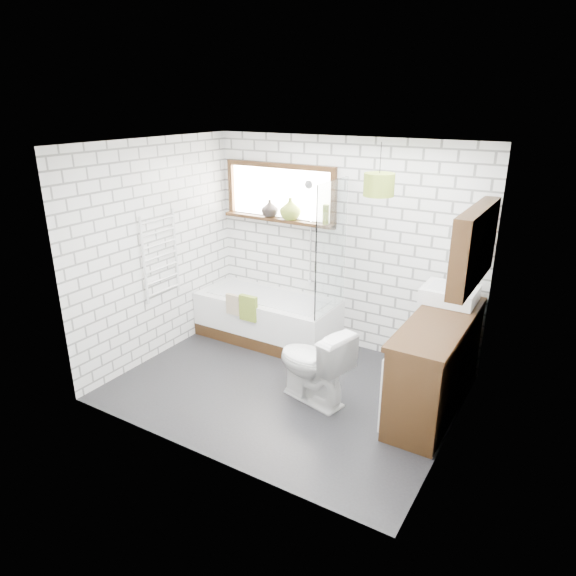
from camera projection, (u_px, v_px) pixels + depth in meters
The scene contains 22 objects.
floor at pixel (285, 388), 5.45m from camera, with size 3.40×2.60×0.01m, color black.
ceiling at pixel (284, 144), 4.58m from camera, with size 3.40×2.60×0.01m, color white.
wall_back at pixel (342, 246), 6.06m from camera, with size 3.40×0.01×2.50m, color white.
wall_front at pixel (196, 323), 3.97m from camera, with size 3.40×0.01×2.50m, color white.
wall_left at pixel (157, 251), 5.84m from camera, with size 0.01×2.60×2.50m, color white.
wall_right at pixel (462, 311), 4.19m from camera, with size 0.01×2.60×2.50m, color white.
window at pixel (279, 193), 6.25m from camera, with size 1.52×0.16×0.68m, color black.
towel_radiator at pixel (160, 256), 5.84m from camera, with size 0.06×0.52×1.00m, color white.
mirror_cabinet at pixel (474, 246), 4.57m from camera, with size 0.16×1.20×0.70m, color black.
shower_riser at pixel (311, 234), 6.19m from camera, with size 0.02×0.02×1.30m, color silver.
bathtub at pixel (268, 318), 6.47m from camera, with size 1.76×0.78×0.57m, color white.
shower_screen at pixel (331, 248), 5.70m from camera, with size 0.02×0.72×1.50m, color white.
towel_green at pixel (248, 308), 6.08m from camera, with size 0.23×0.06×0.31m, color olive.
towel_beige at pixel (233, 305), 6.19m from camera, with size 0.19×0.05×0.25m, color tan.
vanity at pixel (436, 364), 4.96m from camera, with size 0.53×1.64×0.94m, color black.
basin at pixel (450, 294), 5.21m from camera, with size 0.52×0.46×0.15m, color white.
tap at pixel (466, 293), 5.11m from camera, with size 0.03×0.03×0.14m, color silver.
toilet at pixel (313, 364), 5.10m from camera, with size 0.80×0.45×0.81m, color white.
vase_olive at pixel (290, 210), 6.20m from camera, with size 0.26×0.26×0.27m, color olive.
vase_dark at pixel (270, 210), 6.36m from camera, with size 0.21×0.21×0.21m, color black.
bottle at pixel (325, 216), 5.98m from camera, with size 0.07×0.07×0.23m, color olive.
pendant at pixel (379, 185), 4.97m from camera, with size 0.30×0.30×0.22m, color olive.
Camera 1 is at (2.48, -4.04, 2.88)m, focal length 32.00 mm.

